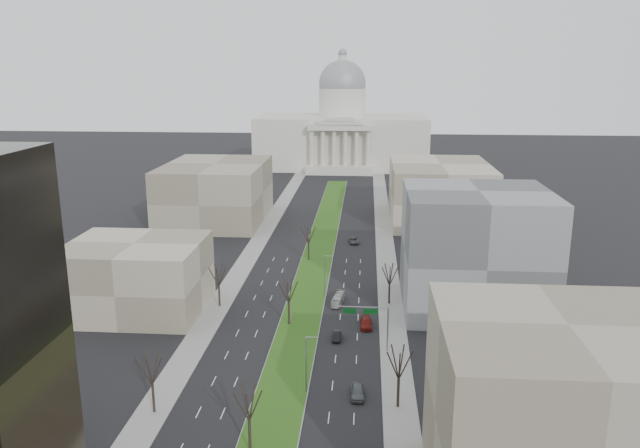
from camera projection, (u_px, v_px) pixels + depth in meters
The scene contains 25 objects.
ground at pixel (317, 261), 156.43m from camera, with size 600.00×600.00×0.00m, color black.
median at pixel (316, 261), 155.42m from camera, with size 8.00×222.03×0.20m.
sidewalk_left at pixel (226, 294), 133.54m from camera, with size 5.00×330.00×0.15m, color gray.
sidewalk_right at pixel (390, 298), 130.98m from camera, with size 5.00×330.00×0.15m, color gray.
capitol at pixel (342, 133), 296.89m from camera, with size 80.00×46.00×55.00m.
building_beige_left at pixel (136, 277), 123.29m from camera, with size 26.00×22.00×14.00m, color gray.
building_tan_right at pixel (559, 420), 66.28m from camera, with size 26.00×24.00×22.00m, color gray.
building_grey_right at pixel (475, 250), 123.92m from camera, with size 28.00×26.00×24.00m, color #5A5C5E.
building_far_left at pixel (216, 192), 195.39m from camera, with size 30.00×40.00×18.00m, color gray.
building_far_right at pixel (439, 192), 195.11m from camera, with size 30.00×40.00×18.00m, color gray.
tree_left_mid at pixel (151, 367), 86.39m from camera, with size 5.40×5.40×9.72m.
tree_left_far at pixel (218, 275), 125.07m from camera, with size 5.28×5.28×9.50m.
tree_right_mid at pixel (399, 362), 87.70m from camera, with size 5.52×5.52×9.94m.
tree_right_far at pixel (390, 274), 126.50m from camera, with size 5.04×5.04×9.07m.
tree_median_a at pixel (249, 402), 77.55m from camera, with size 5.40×5.40×9.72m.
tree_median_b at pixel (289, 290), 116.20m from camera, with size 5.40×5.40×9.72m.
tree_median_c at pixel (309, 234), 154.84m from camera, with size 5.40×5.40×9.72m.
streetlamp_median_b at pixel (306, 364), 92.17m from camera, with size 1.90×0.20×9.16m.
streetlamp_median_c at pixel (325, 275), 130.81m from camera, with size 1.90×0.20×9.16m.
mast_arm_signs at pixel (372, 318), 105.65m from camera, with size 9.12×0.24×8.09m.
car_grey_near at pixel (357, 392), 92.12m from camera, with size 1.97×4.91×1.67m, color #53585C.
car_black at pixel (337, 336), 111.46m from camera, with size 1.49×4.26×1.40m, color black.
car_red at pixel (366, 323), 116.66m from camera, with size 2.16×5.30×1.54m, color maroon.
car_grey_far at pixel (354, 240), 171.82m from camera, with size 2.46×5.33×1.48m, color #45484C.
box_van at pixel (338, 299), 128.24m from camera, with size 1.66×7.11×1.98m, color silver.
Camera 1 is at (12.11, -28.77, 47.70)m, focal length 35.00 mm.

